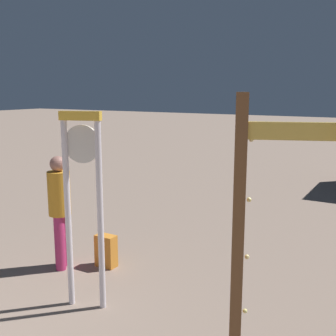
{
  "coord_description": "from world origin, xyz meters",
  "views": [
    {
      "loc": [
        3.68,
        -0.44,
        2.49
      ],
      "look_at": [
        0.24,
        5.47,
        1.2
      ],
      "focal_mm": 44.41,
      "sensor_mm": 36.0,
      "label": 1
    }
  ],
  "objects_px": {
    "arrow_sign": "(280,195)",
    "person_near_clock": "(60,206)",
    "standing_clock": "(83,189)",
    "backpack": "(106,251)"
  },
  "relations": [
    {
      "from": "arrow_sign",
      "to": "person_near_clock",
      "type": "height_order",
      "value": "arrow_sign"
    },
    {
      "from": "arrow_sign",
      "to": "standing_clock",
      "type": "bearing_deg",
      "value": 175.85
    },
    {
      "from": "standing_clock",
      "to": "backpack",
      "type": "xyz_separation_m",
      "value": [
        -0.49,
        0.98,
        -1.17
      ]
    },
    {
      "from": "person_near_clock",
      "to": "backpack",
      "type": "distance_m",
      "value": 0.92
    },
    {
      "from": "standing_clock",
      "to": "person_near_clock",
      "type": "relative_size",
      "value": 1.41
    },
    {
      "from": "arrow_sign",
      "to": "backpack",
      "type": "bearing_deg",
      "value": 157.28
    },
    {
      "from": "arrow_sign",
      "to": "person_near_clock",
      "type": "relative_size",
      "value": 1.54
    },
    {
      "from": "arrow_sign",
      "to": "backpack",
      "type": "relative_size",
      "value": 5.33
    },
    {
      "from": "standing_clock",
      "to": "arrow_sign",
      "type": "relative_size",
      "value": 0.92
    },
    {
      "from": "standing_clock",
      "to": "backpack",
      "type": "relative_size",
      "value": 4.88
    }
  ]
}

